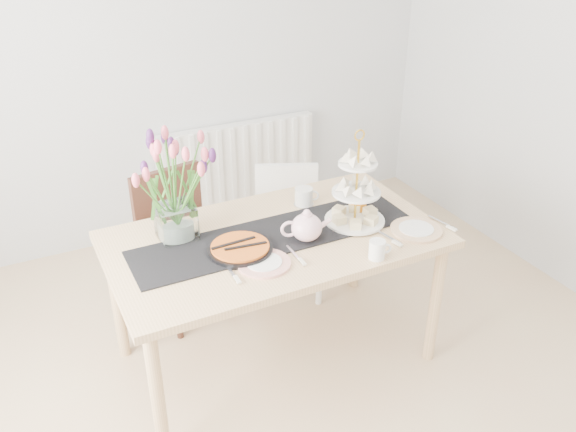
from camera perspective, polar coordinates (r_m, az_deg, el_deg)
name	(u,v)px	position (r m, az deg, el deg)	size (l,w,h in m)	color
room_shell	(333,188)	(2.17, 4.22, 2.62)	(4.50, 4.50, 4.50)	tan
radiator	(238,163)	(4.52, -4.75, 4.98)	(1.20, 0.08, 0.60)	white
dining_table	(275,249)	(2.99, -1.25, -3.15)	(1.60, 0.90, 0.75)	tan
chair_brown	(179,233)	(3.54, -10.16, -1.58)	(0.50, 0.50, 0.85)	#331812
chair_white	(287,220)	(3.73, -0.07, -0.41)	(0.51, 0.51, 0.77)	white
table_runner	(275,235)	(2.95, -1.27, -1.82)	(1.40, 0.35, 0.01)	black
tulip_vase	(171,172)	(2.83, -10.89, 4.05)	(0.63, 0.63, 0.54)	silver
cake_stand	(356,200)	(3.03, 6.36, 1.49)	(0.30, 0.30, 0.44)	gold
teapot	(307,227)	(2.88, 1.75, -1.07)	(0.24, 0.19, 0.16)	white
cream_jug	(304,197)	(3.22, 1.48, 1.82)	(0.10, 0.10, 0.10)	silver
tart_tin	(240,249)	(2.83, -4.50, -3.10)	(0.30, 0.30, 0.04)	black
mug_white	(377,250)	(2.79, 8.33, -3.13)	(0.08, 0.08, 0.09)	white
mug_orange	(358,203)	(3.16, 6.54, 1.20)	(0.09, 0.09, 0.11)	orange
plate_left	(264,263)	(2.74, -2.28, -4.44)	(0.24, 0.24, 0.01)	white
plate_right	(416,230)	(3.06, 11.90, -1.27)	(0.25, 0.25, 0.01)	silver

